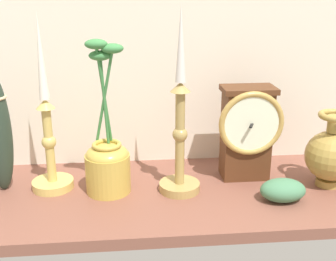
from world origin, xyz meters
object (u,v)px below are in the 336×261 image
Objects in this scene: mantel_clock at (247,131)px; candlestick_tall_center at (49,139)px; brass_vase_bulbous at (331,154)px; brass_vase_jar at (107,159)px; candlestick_tall_left at (180,136)px.

mantel_clock is 43.89cm from candlestick_tall_center.
brass_vase_bulbous is at bearing -4.14° from candlestick_tall_center.
brass_vase_jar is (-48.91, 1.73, -0.13)cm from brass_vase_bulbous.
candlestick_tall_left reaches higher than candlestick_tall_center.
brass_vase_jar is at bearing 174.57° from candlestick_tall_left.
brass_vase_jar reaches higher than brass_vase_bulbous.
candlestick_tall_center is (-27.88, 4.18, -1.33)cm from candlestick_tall_left.
candlestick_tall_left reaches higher than brass_vase_jar.
candlestick_tall_left reaches higher than brass_vase_bulbous.
candlestick_tall_left is 1.20× the size of brass_vase_jar.
mantel_clock is 18.85cm from brass_vase_bulbous.
candlestick_tall_left is 28.23cm from candlestick_tall_center.
brass_vase_bulbous is (61.34, -4.44, -3.92)cm from candlestick_tall_center.
mantel_clock is at bearing 1.88° from candlestick_tall_center.
mantel_clock is 31.97cm from brass_vase_jar.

